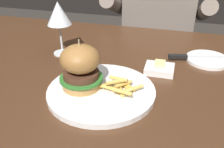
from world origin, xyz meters
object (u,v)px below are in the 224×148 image
object	(u,v)px
wine_glass	(59,15)
bread_plate	(208,60)
butter_dish	(160,68)
table_knife	(193,57)
diner_person	(156,43)
main_plate	(101,91)
burger_sandwich	(81,67)

from	to	relation	value
wine_glass	bread_plate	bearing A→B (deg)	8.45
bread_plate	butter_dish	size ratio (longest dim) A/B	1.64
table_knife	diner_person	world-z (taller)	diner_person
bread_plate	diner_person	world-z (taller)	diner_person
bread_plate	wine_glass	bearing A→B (deg)	-171.55
main_plate	table_knife	size ratio (longest dim) A/B	1.43
burger_sandwich	bread_plate	xyz separation A→B (m)	(0.33, 0.27, -0.07)
bread_plate	table_knife	bearing A→B (deg)	-166.71
wine_glass	butter_dish	bearing A→B (deg)	-7.04
butter_dish	bread_plate	bearing A→B (deg)	38.02
main_plate	bread_plate	distance (m)	0.38
main_plate	butter_dish	bearing A→B (deg)	50.48
diner_person	burger_sandwich	bearing A→B (deg)	-98.00
main_plate	butter_dish	world-z (taller)	butter_dish
table_knife	wine_glass	bearing A→B (deg)	-172.10
burger_sandwich	butter_dish	distance (m)	0.25
table_knife	butter_dish	size ratio (longest dim) A/B	2.29
burger_sandwich	bread_plate	world-z (taller)	burger_sandwich
main_plate	diner_person	xyz separation A→B (m)	(0.06, 0.82, -0.18)
wine_glass	butter_dish	distance (m)	0.36
main_plate	table_knife	xyz separation A→B (m)	(0.23, 0.26, 0.01)
burger_sandwich	diner_person	xyz separation A→B (m)	(0.12, 0.82, -0.25)
wine_glass	diner_person	xyz separation A→B (m)	(0.26, 0.62, -0.31)
diner_person	bread_plate	bearing A→B (deg)	-68.96
burger_sandwich	bread_plate	size ratio (longest dim) A/B	0.93
burger_sandwich	bread_plate	distance (m)	0.43
butter_dish	main_plate	bearing A→B (deg)	-129.52
table_knife	butter_dish	xyz separation A→B (m)	(-0.10, -0.10, -0.00)
burger_sandwich	wine_glass	xyz separation A→B (m)	(-0.15, 0.20, 0.06)
burger_sandwich	butter_dish	world-z (taller)	burger_sandwich
butter_dish	diner_person	bearing A→B (deg)	95.87
wine_glass	diner_person	bearing A→B (deg)	66.82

